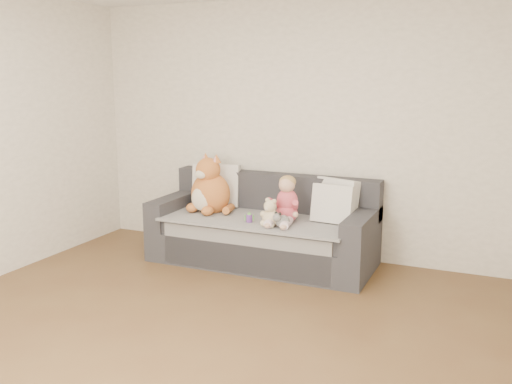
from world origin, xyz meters
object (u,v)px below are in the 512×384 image
(teddy_bear, at_px, (270,215))
(sippy_cup, at_px, (249,217))
(sofa, at_px, (264,232))
(plush_cat, at_px, (210,190))
(toddler, at_px, (286,203))

(teddy_bear, xyz_separation_m, sippy_cup, (-0.23, 0.04, -0.05))
(teddy_bear, relative_size, sippy_cup, 2.65)
(sofa, height_order, sippy_cup, sofa)
(plush_cat, xyz_separation_m, teddy_bear, (0.78, -0.28, -0.12))
(sippy_cup, bearing_deg, sofa, 85.45)
(toddler, bearing_deg, teddy_bear, -115.01)
(plush_cat, relative_size, sippy_cup, 6.20)
(sofa, distance_m, teddy_bear, 0.48)
(sofa, bearing_deg, sippy_cup, -94.55)
(sippy_cup, bearing_deg, toddler, 24.83)
(toddler, xyz_separation_m, teddy_bear, (-0.08, -0.19, -0.08))
(sofa, xyz_separation_m, teddy_bear, (0.21, -0.34, 0.27))
(plush_cat, distance_m, sippy_cup, 0.62)
(toddler, relative_size, plush_cat, 0.73)
(sofa, height_order, toddler, toddler)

